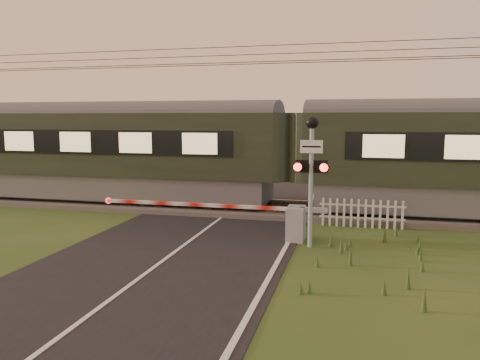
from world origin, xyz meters
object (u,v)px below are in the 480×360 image
(boom_gate, at_px, (283,221))
(crossing_signal, at_px, (311,158))
(picket_fence, at_px, (362,213))
(train, at_px, (293,154))

(boom_gate, relative_size, crossing_signal, 1.95)
(picket_fence, bearing_deg, boom_gate, -136.91)
(train, xyz_separation_m, crossing_signal, (1.11, -4.60, 0.24))
(boom_gate, height_order, crossing_signal, crossing_signal)
(boom_gate, bearing_deg, train, 93.75)
(crossing_signal, bearing_deg, boom_gate, 144.35)
(picket_fence, bearing_deg, crossing_signal, -117.35)
(train, height_order, boom_gate, train)
(train, bearing_deg, boom_gate, -86.25)
(train, relative_size, crossing_signal, 11.58)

